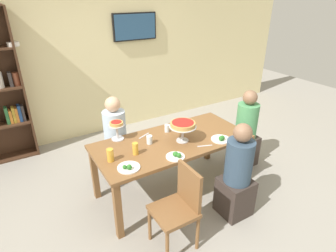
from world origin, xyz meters
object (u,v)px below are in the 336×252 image
Objects in this scene: water_glass_clear_far at (149,140)px; chair_near_left at (179,204)px; beer_glass_amber_short at (135,149)px; cutlery_fork_far at (205,146)px; television at (135,27)px; salad_plate_near_diner at (221,139)px; diner_head_east at (245,134)px; personal_pizza_stand at (117,127)px; salad_plate_far_diner at (129,167)px; dining_table at (172,146)px; diner_far_left at (116,142)px; cutlery_knife_near at (181,125)px; beer_glass_amber_tall at (110,155)px; water_glass_clear_near at (167,128)px; cutlery_fork_near at (144,136)px; diner_near_right at (237,177)px; salad_plate_spare at (176,156)px; deep_dish_pizza_stand at (183,126)px.

chair_near_left is at bearing -97.67° from water_glass_clear_far.
beer_glass_amber_short reaches higher than cutlery_fork_far.
television is 3.42× the size of salad_plate_near_diner.
personal_pizza_stand is (-1.80, 0.37, 0.41)m from diner_head_east.
salad_plate_far_diner is 0.29m from beer_glass_amber_short.
diner_head_east is 1.79m from chair_near_left.
diner_far_left reaches higher than dining_table.
cutlery_knife_near is at bearing -5.09° from personal_pizza_stand.
salad_plate_far_diner is 1.63× the size of beer_glass_amber_tall.
beer_glass_amber_tall is 0.90m from water_glass_clear_near.
dining_table is 0.27m from water_glass_clear_near.
beer_glass_amber_short is (-1.01, 0.25, 0.05)m from salad_plate_near_diner.
salad_plate_near_diner reaches higher than salad_plate_far_diner.
personal_pizza_stand reaches higher than water_glass_clear_near.
cutlery_fork_near is 0.77m from cutlery_fork_far.
salad_plate_near_diner is at bearing 22.27° from cutlery_fork_far.
television is 2.63m from salad_plate_near_diner.
diner_near_right is at bearing -60.63° from dining_table.
diner_near_right is at bearing -48.96° from cutlery_fork_far.
chair_near_left is (0.07, -1.48, -0.01)m from diner_far_left.
personal_pizza_stand is 0.49m from beer_glass_amber_tall.
television is at bearing 63.80° from beer_glass_amber_short.
television is at bearing 67.96° from water_glass_clear_far.
salad_plate_near_diner is at bearing -13.67° from beer_glass_amber_short.
salad_plate_spare is at bearing -176.46° from salad_plate_near_diner.
deep_dish_pizza_stand reaches higher than salad_plate_near_diner.
water_glass_clear_near is at bearing 17.91° from beer_glass_amber_tall.
dining_table is 13.09× the size of beer_glass_amber_tall.
cutlery_fork_far is (-1.00, -0.31, 0.25)m from diner_head_east.
television is 2.19m from water_glass_clear_near.
salad_plate_near_diner is at bearing -11.19° from beer_glass_amber_tall.
television is at bearing -71.70° from diner_head_east.
beer_glass_amber_short is (-0.91, 0.66, 0.32)m from diner_near_right.
water_glass_clear_near reaches higher than cutlery_fork_far.
television is 2.25m from personal_pizza_stand.
diner_near_right is 12.08× the size of water_glass_clear_near.
beer_glass_amber_short is (-0.34, 0.29, 0.05)m from salad_plate_spare.
television is 2.12m from cutlery_knife_near.
personal_pizza_stand is (-0.10, -0.36, 0.41)m from diner_far_left.
cutlery_fork_far is at bearing -14.20° from beer_glass_amber_tall.
water_glass_clear_far is 0.63m from cutlery_knife_near.
cutlery_fork_far is at bearing 4.51° from salad_plate_spare.
diner_far_left is 0.85m from beer_glass_amber_short.
cutlery_fork_near is 1.00× the size of cutlery_knife_near.
chair_near_left is at bearing -56.31° from salad_plate_far_diner.
diner_far_left is at bearing 124.14° from deep_dish_pizza_stand.
water_glass_clear_far is 0.65m from cutlery_fork_far.
television is 5.74× the size of beer_glass_amber_short.
water_glass_clear_near is at bearing 129.19° from salad_plate_near_diner.
diner_far_left is at bearing 2.70° from chair_near_left.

